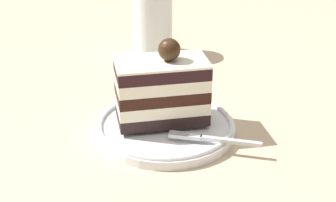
{
  "coord_description": "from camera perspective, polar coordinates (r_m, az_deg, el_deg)",
  "views": [
    {
      "loc": [
        -0.62,
        0.0,
        0.34
      ],
      "look_at": [
        -0.02,
        -0.02,
        0.05
      ],
      "focal_mm": 53.97,
      "sensor_mm": 36.0,
      "label": 1
    }
  ],
  "objects": [
    {
      "name": "ground_plane",
      "position": [
        0.7,
        -2.12,
        -2.57
      ],
      "size": [
        2.4,
        2.4,
        0.0
      ],
      "primitive_type": "plane",
      "color": "#C3AA8A"
    },
    {
      "name": "dessert_plate",
      "position": [
        0.68,
        0.0,
        -2.9
      ],
      "size": [
        0.19,
        0.19,
        0.02
      ],
      "color": "white",
      "rests_on": "ground_plane"
    },
    {
      "name": "cake_slice",
      "position": [
        0.66,
        -0.41,
        1.35
      ],
      "size": [
        0.08,
        0.13,
        0.11
      ],
      "color": "black",
      "rests_on": "dessert_plate"
    },
    {
      "name": "fork",
      "position": [
        0.63,
        5.27,
        -4.28
      ],
      "size": [
        0.04,
        0.11,
        0.0
      ],
      "color": "silver",
      "rests_on": "dessert_plate"
    },
    {
      "name": "drink_glass_near",
      "position": [
        0.94,
        -1.5,
        8.22
      ],
      "size": [
        0.07,
        0.07,
        0.11
      ],
      "color": "silver",
      "rests_on": "ground_plane"
    }
  ]
}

